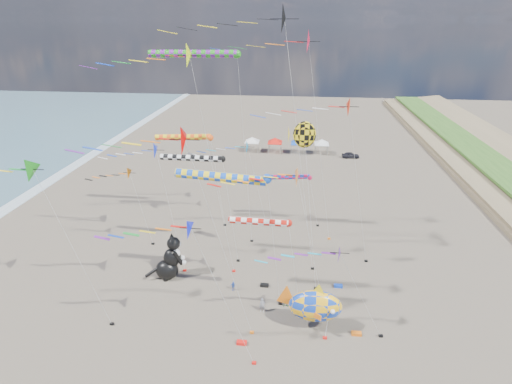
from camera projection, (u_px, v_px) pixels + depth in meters
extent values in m
plane|color=brown|center=(237.00, 377.00, 32.46)|extent=(260.00, 260.00, 0.00)
cone|color=orange|center=(305.00, 177.00, 33.89)|extent=(1.99, 2.13, 2.20)
cylinder|color=#B2B2B2|center=(316.00, 251.00, 36.61)|extent=(2.61, 0.02, 14.38)
cube|color=black|center=(325.00, 313.00, 39.30)|extent=(0.36, 0.24, 0.20)
cone|color=#0A7BB4|center=(253.00, 145.00, 52.53)|extent=(1.91, 2.04, 2.10)
cylinder|color=#B2B2B2|center=(260.00, 186.00, 54.72)|extent=(1.86, 0.02, 11.47)
cube|color=black|center=(266.00, 223.00, 56.86)|extent=(0.36, 0.24, 0.20)
cone|color=black|center=(301.00, 18.00, 36.05)|extent=(2.84, 3.04, 3.13)
cylinder|color=#B2B2B2|center=(307.00, 159.00, 41.25)|extent=(2.58, 0.02, 26.83)
cube|color=black|center=(312.00, 268.00, 46.41)|extent=(0.36, 0.24, 0.20)
cone|color=#DFFF14|center=(207.00, 54.00, 36.76)|extent=(2.33, 2.49, 2.57)
cylinder|color=#B2B2B2|center=(222.00, 175.00, 41.38)|extent=(2.02, 0.02, 23.77)
cube|color=black|center=(234.00, 271.00, 45.96)|extent=(0.36, 0.24, 0.20)
cone|color=#132CD4|center=(153.00, 152.00, 40.67)|extent=(1.88, 2.01, 2.08)
cylinder|color=#B2B2B2|center=(170.00, 215.00, 43.38)|extent=(2.31, 0.02, 14.26)
cube|color=black|center=(185.00, 270.00, 46.06)|extent=(0.36, 0.24, 0.20)
cone|color=#0B18E0|center=(202.00, 228.00, 28.98)|extent=(1.68, 1.79, 1.85)
cylinder|color=#B2B2B2|center=(230.00, 301.00, 31.33)|extent=(3.79, 0.02, 12.79)
cube|color=black|center=(254.00, 363.00, 33.64)|extent=(0.36, 0.24, 0.20)
cone|color=#1A891A|center=(41.00, 173.00, 32.30)|extent=(2.15, 2.30, 2.38)
cylinder|color=#B2B2B2|center=(79.00, 255.00, 35.14)|extent=(3.77, 0.02, 15.31)
cube|color=black|center=(112.00, 324.00, 37.95)|extent=(0.36, 0.24, 0.20)
cone|color=red|center=(349.00, 106.00, 40.88)|extent=(2.08, 2.23, 2.30)
cylinder|color=#B2B2B2|center=(358.00, 190.00, 44.38)|extent=(3.72, 0.02, 18.60)
cube|color=black|center=(366.00, 261.00, 47.85)|extent=(0.36, 0.24, 0.20)
cone|color=#59218F|center=(348.00, 250.00, 33.37)|extent=(1.66, 1.78, 1.83)
cylinder|color=#B2B2B2|center=(365.00, 295.00, 34.96)|extent=(3.81, 0.02, 8.99)
cube|color=black|center=(381.00, 336.00, 36.51)|extent=(0.36, 0.24, 0.20)
cone|color=orange|center=(130.00, 175.00, 48.00)|extent=(1.67, 1.79, 1.84)
cylinder|color=#B2B2B2|center=(142.00, 211.00, 49.79)|extent=(1.90, 0.02, 9.49)
cube|color=black|center=(153.00, 244.00, 51.54)|extent=(0.36, 0.24, 0.20)
cone|color=#DE0001|center=(205.00, 138.00, 29.97)|extent=(2.40, 2.57, 2.65)
cylinder|color=#B2B2B2|center=(231.00, 246.00, 33.47)|extent=(3.53, 0.02, 18.52)
cube|color=black|center=(252.00, 332.00, 36.93)|extent=(0.36, 0.24, 0.20)
cone|color=red|center=(309.00, 41.00, 43.42)|extent=(2.60, 2.78, 2.86)
cylinder|color=#B2B2B2|center=(320.00, 150.00, 48.11)|extent=(3.91, 0.02, 24.59)
cube|color=black|center=(329.00, 238.00, 52.75)|extent=(0.36, 0.24, 0.20)
cylinder|color=#E10F47|center=(289.00, 177.00, 53.70)|extent=(5.66, 0.62, 0.62)
sphere|color=#E10F47|center=(310.00, 178.00, 53.42)|extent=(0.66, 0.66, 0.66)
cylinder|color=#B2B2B2|center=(314.00, 202.00, 54.78)|extent=(1.52, 0.02, 7.25)
cube|color=black|center=(318.00, 225.00, 56.10)|extent=(0.36, 0.24, 0.20)
cylinder|color=#1F991B|center=(193.00, 54.00, 43.65)|extent=(9.88, 0.83, 0.83)
sphere|color=#1F991B|center=(237.00, 54.00, 43.15)|extent=(0.87, 0.87, 0.87)
cylinder|color=#B2B2B2|center=(245.00, 157.00, 47.69)|extent=(1.52, 0.02, 23.28)
cube|color=black|center=(252.00, 241.00, 52.20)|extent=(0.36, 0.24, 0.20)
cylinder|color=red|center=(258.00, 222.00, 35.43)|extent=(5.36, 0.63, 0.63)
sphere|color=red|center=(289.00, 223.00, 35.16)|extent=(0.67, 0.67, 0.67)
cylinder|color=#B2B2B2|center=(295.00, 272.00, 37.12)|extent=(1.52, 0.02, 10.22)
cube|color=black|center=(301.00, 315.00, 39.03)|extent=(0.36, 0.24, 0.20)
cylinder|color=#F75314|center=(183.00, 137.00, 51.77)|extent=(7.27, 0.75, 0.75)
sphere|color=#F75314|center=(210.00, 138.00, 51.40)|extent=(0.79, 0.79, 0.79)
cylinder|color=#B2B2B2|center=(218.00, 184.00, 53.84)|extent=(1.52, 0.02, 12.71)
cube|color=black|center=(225.00, 225.00, 56.25)|extent=(0.36, 0.24, 0.20)
cylinder|color=blue|center=(221.00, 177.00, 35.84)|extent=(8.30, 0.85, 0.85)
sphere|color=blue|center=(267.00, 179.00, 35.42)|extent=(0.90, 0.90, 0.90)
cylinder|color=#B2B2B2|center=(274.00, 246.00, 38.07)|extent=(1.52, 0.02, 13.71)
cube|color=black|center=(280.00, 303.00, 40.68)|extent=(0.36, 0.24, 0.20)
cylinder|color=black|center=(191.00, 158.00, 43.35)|extent=(6.89, 0.70, 0.70)
sphere|color=black|center=(222.00, 159.00, 43.00)|extent=(0.73, 0.73, 0.73)
cylinder|color=#B2B2B2|center=(231.00, 213.00, 45.48)|extent=(1.52, 0.02, 12.89)
cube|color=black|center=(238.00, 261.00, 47.93)|extent=(0.36, 0.24, 0.20)
ellipsoid|color=yellow|center=(305.00, 135.00, 38.51)|extent=(2.20, 0.40, 2.64)
cone|color=yellow|center=(289.00, 134.00, 38.66)|extent=(0.12, 1.80, 1.80)
cylinder|color=#B2B2B2|center=(310.00, 216.00, 40.77)|extent=(2.03, 2.03, 16.50)
cube|color=black|center=(316.00, 288.00, 42.99)|extent=(0.36, 0.24, 0.20)
ellipsoid|color=#123CB8|center=(315.00, 306.00, 36.23)|extent=(5.20, 3.36, 3.22)
cone|color=orange|center=(285.00, 304.00, 36.51)|extent=(2.28, 0.87, 2.36)
cone|color=yellow|center=(319.00, 292.00, 35.57)|extent=(1.67, 0.64, 1.72)
cylinder|color=#B2B2B2|center=(327.00, 325.00, 36.32)|extent=(0.34, 1.05, 2.28)
cube|color=red|center=(325.00, 338.00, 36.29)|extent=(0.36, 0.24, 0.20)
imported|color=gray|center=(262.00, 305.00, 39.39)|extent=(0.58, 0.39, 1.56)
imported|color=#1B6E1F|center=(286.00, 302.00, 40.14)|extent=(0.63, 0.50, 1.24)
imported|color=#2F52B7|center=(233.00, 286.00, 42.63)|extent=(0.69, 0.53, 1.10)
cube|color=#133CC1|center=(338.00, 286.00, 43.27)|extent=(0.90, 0.44, 0.30)
cube|color=black|center=(264.00, 285.00, 43.39)|extent=(0.90, 0.44, 0.30)
cube|color=red|center=(242.00, 343.00, 35.67)|extent=(0.90, 0.44, 0.30)
cube|color=orange|center=(356.00, 334.00, 36.71)|extent=(0.90, 0.44, 0.30)
cube|color=white|center=(252.00, 142.00, 86.90)|extent=(3.00, 3.00, 0.15)
pyramid|color=white|center=(252.00, 137.00, 86.48)|extent=(4.20, 4.20, 1.00)
cylinder|color=#999999|center=(245.00, 148.00, 86.30)|extent=(0.08, 0.08, 2.20)
cylinder|color=#999999|center=(257.00, 149.00, 86.04)|extent=(0.08, 0.08, 2.20)
cylinder|color=#999999|center=(247.00, 145.00, 88.68)|extent=(0.08, 0.08, 2.20)
cylinder|color=#999999|center=(259.00, 145.00, 88.41)|extent=(0.08, 0.08, 2.20)
cube|color=red|center=(275.00, 142.00, 86.39)|extent=(3.00, 3.00, 0.15)
pyramid|color=red|center=(275.00, 138.00, 85.98)|extent=(4.20, 4.20, 1.00)
cylinder|color=#999999|center=(268.00, 149.00, 85.80)|extent=(0.08, 0.08, 2.20)
cylinder|color=#999999|center=(281.00, 150.00, 85.53)|extent=(0.08, 0.08, 2.20)
cylinder|color=#999999|center=(269.00, 146.00, 88.17)|extent=(0.08, 0.08, 2.20)
cylinder|color=#999999|center=(281.00, 146.00, 87.90)|extent=(0.08, 0.08, 2.20)
cube|color=blue|center=(298.00, 143.00, 85.89)|extent=(3.00, 3.00, 0.15)
pyramid|color=blue|center=(298.00, 138.00, 85.47)|extent=(4.20, 4.20, 1.00)
cylinder|color=#999999|center=(292.00, 150.00, 85.29)|extent=(0.08, 0.08, 2.20)
cylinder|color=#999999|center=(304.00, 150.00, 85.02)|extent=(0.08, 0.08, 2.20)
cylinder|color=#999999|center=(292.00, 146.00, 87.66)|extent=(0.08, 0.08, 2.20)
cylinder|color=#999999|center=(304.00, 147.00, 87.40)|extent=(0.08, 0.08, 2.20)
cube|color=white|center=(322.00, 144.00, 85.38)|extent=(3.00, 3.00, 0.15)
pyramid|color=white|center=(322.00, 139.00, 84.96)|extent=(4.20, 4.20, 1.00)
cylinder|color=#999999|center=(315.00, 151.00, 84.78)|extent=(0.08, 0.08, 2.20)
cylinder|color=#999999|center=(328.00, 151.00, 84.52)|extent=(0.08, 0.08, 2.20)
cylinder|color=#999999|center=(315.00, 147.00, 87.15)|extent=(0.08, 0.08, 2.20)
cylinder|color=#999999|center=(327.00, 148.00, 86.89)|extent=(0.08, 0.08, 2.20)
imported|color=#26262D|center=(351.00, 155.00, 83.59)|extent=(3.69, 1.73, 1.22)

